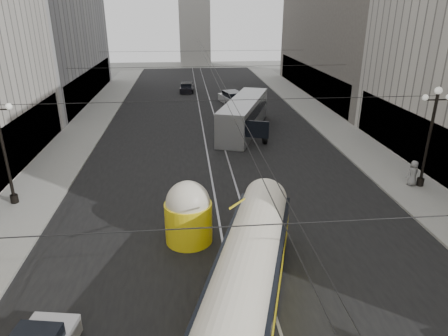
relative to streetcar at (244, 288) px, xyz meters
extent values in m
cube|color=black|center=(0.50, 25.30, -1.58)|extent=(20.00, 85.00, 0.02)
cube|color=gray|center=(-11.50, 28.80, -1.50)|extent=(4.00, 72.00, 0.15)
cube|color=gray|center=(12.50, 28.80, -1.50)|extent=(4.00, 72.00, 0.15)
cube|color=gray|center=(-0.25, 25.30, -1.58)|extent=(0.12, 85.00, 0.04)
cube|color=gray|center=(1.25, 25.30, -1.58)|extent=(0.12, 85.00, 0.04)
cube|color=black|center=(-13.55, 16.80, 0.42)|extent=(0.10, 18.00, 3.60)
cube|color=black|center=(-13.55, 40.80, 0.42)|extent=(0.10, 25.20, 3.60)
cube|color=black|center=(14.55, 14.80, 0.42)|extent=(0.10, 18.00, 3.60)
cube|color=black|center=(14.55, 40.80, 0.42)|extent=(0.10, 28.80, 3.60)
cube|color=#B2AFA8|center=(0.50, 72.80, 10.42)|extent=(6.00, 6.00, 24.00)
cylinder|color=black|center=(-12.10, 10.80, 1.57)|extent=(0.18, 0.18, 6.00)
cylinder|color=black|center=(-12.10, 10.80, -1.18)|extent=(0.44, 0.44, 0.50)
sphere|color=white|center=(-11.35, 10.80, 4.32)|extent=(0.36, 0.36, 0.36)
cylinder|color=black|center=(13.10, 10.80, 1.57)|extent=(0.18, 0.18, 6.00)
cylinder|color=black|center=(13.10, 10.80, -1.18)|extent=(0.44, 0.44, 0.50)
cylinder|color=black|center=(13.10, 10.80, 4.17)|extent=(1.60, 0.08, 0.08)
sphere|color=white|center=(13.10, 10.80, 4.72)|extent=(0.44, 0.44, 0.44)
sphere|color=white|center=(12.35, 10.80, 4.32)|extent=(0.36, 0.36, 0.36)
cylinder|color=black|center=(0.50, -3.20, 4.42)|extent=(25.00, 0.03, 0.03)
cylinder|color=black|center=(0.50, 10.80, 4.42)|extent=(25.00, 0.03, 0.03)
cylinder|color=black|center=(0.50, 24.80, 4.42)|extent=(25.00, 0.03, 0.03)
cylinder|color=black|center=(0.50, 38.80, 4.42)|extent=(25.00, 0.03, 0.03)
cylinder|color=black|center=(0.50, 28.80, 4.22)|extent=(0.03, 72.00, 0.03)
cylinder|color=black|center=(0.90, 28.80, 4.22)|extent=(0.03, 72.00, 0.03)
cube|color=yellow|center=(0.00, 0.00, -0.64)|extent=(6.09, 12.66, 1.52)
cube|color=black|center=(0.00, 0.00, -1.35)|extent=(5.97, 12.31, 0.27)
cube|color=black|center=(0.00, 0.00, 0.35)|extent=(6.05, 12.49, 0.76)
cylinder|color=silver|center=(0.00, 0.00, 0.62)|extent=(5.77, 12.40, 2.06)
cylinder|color=yellow|center=(-1.90, 5.88, -0.55)|extent=(2.33, 2.33, 2.06)
sphere|color=silver|center=(-1.90, 5.88, 0.53)|extent=(2.15, 2.15, 2.15)
cube|color=gray|center=(3.57, 24.63, -0.04)|extent=(6.35, 12.01, 2.97)
cube|color=black|center=(3.57, 24.63, 0.45)|extent=(6.23, 11.62, 1.09)
cube|color=black|center=(3.57, 18.74, 0.30)|extent=(2.17, 0.87, 1.39)
cylinder|color=black|center=(2.33, 20.65, -1.08)|extent=(0.30, 0.99, 0.99)
cylinder|color=black|center=(4.81, 20.65, -1.08)|extent=(0.30, 0.99, 0.99)
cylinder|color=black|center=(2.33, 28.61, -1.08)|extent=(0.30, 0.99, 0.99)
cylinder|color=black|center=(4.81, 28.61, -1.08)|extent=(0.30, 0.99, 0.99)
cylinder|color=black|center=(-6.24, -0.34, -1.29)|extent=(0.22, 0.58, 0.58)
cube|color=silver|center=(3.84, 36.15, -1.07)|extent=(3.17, 5.15, 0.85)
cube|color=black|center=(3.84, 36.15, -0.46)|extent=(2.37, 3.01, 0.80)
cylinder|color=black|center=(2.95, 34.51, -1.24)|extent=(0.22, 0.68, 0.68)
cylinder|color=black|center=(4.73, 34.51, -1.24)|extent=(0.22, 0.68, 0.68)
cylinder|color=black|center=(2.95, 37.78, -1.24)|extent=(0.22, 0.68, 0.68)
cylinder|color=black|center=(4.73, 37.78, -1.24)|extent=(0.22, 0.68, 0.68)
cube|color=black|center=(-1.56, 44.33, -1.15)|extent=(2.02, 4.18, 0.72)
cube|color=black|center=(-1.56, 44.33, -0.64)|extent=(1.66, 2.35, 0.68)
cylinder|color=black|center=(-2.30, 42.95, -1.29)|extent=(0.22, 0.58, 0.58)
cylinder|color=black|center=(-0.81, 42.95, -1.29)|extent=(0.22, 0.58, 0.58)
cylinder|color=black|center=(-2.30, 45.71, -1.29)|extent=(0.22, 0.58, 0.58)
cylinder|color=black|center=(-0.81, 45.71, -1.29)|extent=(0.22, 0.58, 0.58)
imported|color=slate|center=(12.55, 10.89, -0.59)|extent=(0.92, 0.70, 1.68)
camera|label=1|loc=(-1.85, -11.45, 9.26)|focal=32.00mm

